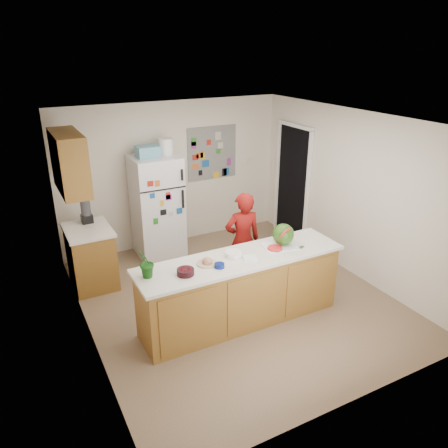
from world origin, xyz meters
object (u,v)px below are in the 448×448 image
refrigerator (157,207)px  cherry_bowl (186,272)px  watermelon (283,234)px  person (243,241)px

refrigerator → cherry_bowl: 2.52m
watermelon → cherry_bowl: (-1.43, -0.14, -0.12)m
refrigerator → person: (0.72, -1.60, -0.12)m
refrigerator → watermelon: 2.50m
refrigerator → watermelon: size_ratio=6.04×
refrigerator → cherry_bowl: size_ratio=8.54×
watermelon → cherry_bowl: 1.45m
person → cherry_bowl: bearing=45.3°
watermelon → cherry_bowl: size_ratio=1.41×
person → watermelon: bearing=115.1°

